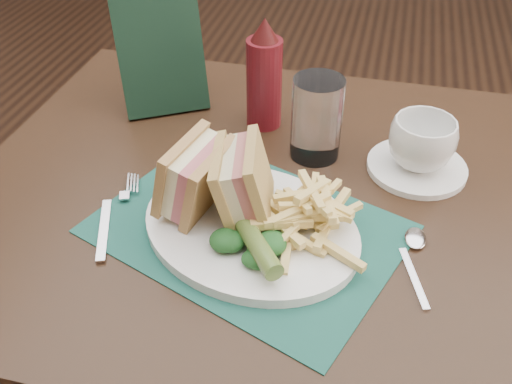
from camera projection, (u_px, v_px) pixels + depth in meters
floor at (304, 284)px, 1.68m from camera, size 7.00×7.00×0.00m
table_main at (268, 344)px, 1.07m from camera, size 0.90×0.75×0.75m
placemat at (247, 229)px, 0.76m from camera, size 0.46×0.40×0.00m
plate at (251, 228)px, 0.75m from camera, size 0.37×0.33×0.01m
sandwich_half_a at (181, 172)px, 0.75m from camera, size 0.10×0.12×0.11m
sandwich_half_b at (227, 181)px, 0.73m from camera, size 0.10×0.12×0.11m
kale_garnish at (245, 247)px, 0.70m from camera, size 0.11×0.08×0.03m
pickle_spear at (255, 241)px, 0.69m from camera, size 0.09×0.11×0.03m
fries_pile at (309, 209)px, 0.73m from camera, size 0.18×0.20×0.06m
fork at (113, 213)px, 0.78m from camera, size 0.09×0.17×0.01m
spoon at (415, 262)px, 0.71m from camera, size 0.08×0.15×0.01m
saucer at (417, 167)px, 0.87m from camera, size 0.19×0.19×0.01m
coffee_cup at (422, 143)px, 0.84m from camera, size 0.12×0.12×0.08m
drinking_glass at (317, 119)px, 0.86m from camera, size 0.10×0.10×0.13m
ketchup_bottle at (264, 74)px, 0.91m from camera, size 0.07×0.07×0.19m
check_presenter at (159, 44)px, 0.95m from camera, size 0.17×0.15×0.23m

